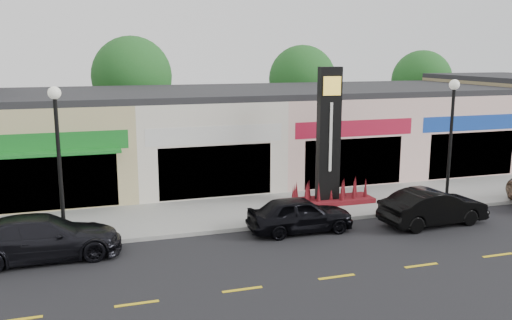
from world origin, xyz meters
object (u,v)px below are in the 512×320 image
object	(u,v)px
lamp_east_near	(451,129)
pylon_sign	(328,156)
lamp_west_near	(58,149)
car_dark_sedan	(42,237)
car_black_conv	(433,207)
car_black_sedan	(300,214)

from	to	relation	value
lamp_east_near	pylon_sign	size ratio (longest dim) A/B	0.91
lamp_west_near	car_dark_sedan	world-z (taller)	lamp_west_near
lamp_west_near	car_dark_sedan	xyz separation A→B (m)	(-0.64, -1.19, -2.74)
lamp_west_near	car_black_conv	size ratio (longest dim) A/B	1.25
lamp_west_near	car_dark_sedan	bearing A→B (deg)	-118.14
lamp_west_near	car_dark_sedan	distance (m)	3.05
pylon_sign	car_dark_sedan	distance (m)	12.09
lamp_west_near	car_black_sedan	xyz separation A→B (m)	(8.54, -1.18, -2.79)
lamp_west_near	pylon_sign	size ratio (longest dim) A/B	0.91
lamp_west_near	car_black_conv	xyz separation A→B (m)	(13.92, -1.96, -2.76)
car_dark_sedan	car_black_sedan	bearing A→B (deg)	-91.25
car_dark_sedan	lamp_west_near	bearing A→B (deg)	-29.47
pylon_sign	car_black_conv	bearing A→B (deg)	-51.40
lamp_east_near	car_black_conv	size ratio (longest dim) A/B	1.25
car_dark_sedan	car_black_conv	world-z (taller)	car_dark_sedan
lamp_east_near	car_black_sedan	size ratio (longest dim) A/B	1.36
lamp_east_near	lamp_west_near	bearing A→B (deg)	180.00
pylon_sign	car_black_conv	world-z (taller)	pylon_sign
lamp_east_near	car_black_conv	bearing A→B (deg)	-136.80
lamp_west_near	pylon_sign	xyz separation A→B (m)	(11.00, 1.70, -1.20)
lamp_west_near	car_black_conv	world-z (taller)	lamp_west_near
pylon_sign	lamp_east_near	bearing A→B (deg)	-18.75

